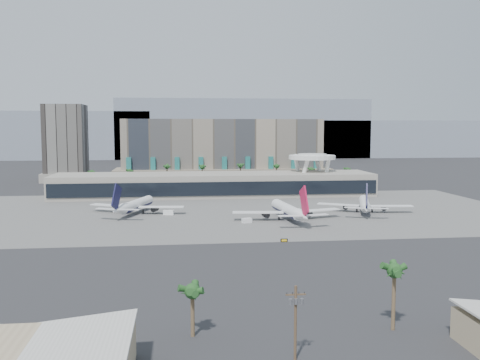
{
  "coord_description": "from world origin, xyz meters",
  "views": [
    {
      "loc": [
        -20.16,
        -175.39,
        36.49
      ],
      "look_at": [
        5.4,
        40.0,
        15.18
      ],
      "focal_mm": 40.0,
      "sensor_mm": 36.0,
      "label": 1
    }
  ],
  "objects": [
    {
      "name": "ground",
      "position": [
        0.0,
        0.0,
        0.0
      ],
      "size": [
        900.0,
        900.0,
        0.0
      ],
      "primitive_type": "plane",
      "color": "#232326",
      "rests_on": "ground"
    },
    {
      "name": "apron_pad",
      "position": [
        0.0,
        55.0,
        0.03
      ],
      "size": [
        260.0,
        130.0,
        0.06
      ],
      "primitive_type": "cube",
      "color": "#5B5B59",
      "rests_on": "ground"
    },
    {
      "name": "mountain_ridge",
      "position": [
        27.88,
        470.0,
        29.89
      ],
      "size": [
        680.0,
        60.0,
        70.0
      ],
      "color": "gray",
      "rests_on": "ground"
    },
    {
      "name": "hotel",
      "position": [
        10.0,
        174.41,
        16.81
      ],
      "size": [
        140.0,
        30.0,
        42.0
      ],
      "color": "gray",
      "rests_on": "ground"
    },
    {
      "name": "office_tower",
      "position": [
        -95.0,
        200.0,
        22.94
      ],
      "size": [
        30.0,
        30.0,
        52.0
      ],
      "color": "black",
      "rests_on": "ground"
    },
    {
      "name": "terminal",
      "position": [
        0.0,
        109.84,
        6.52
      ],
      "size": [
        170.0,
        32.5,
        14.5
      ],
      "color": "#A49F90",
      "rests_on": "ground"
    },
    {
      "name": "saucer_structure",
      "position": [
        55.0,
        116.0,
        18.45
      ],
      "size": [
        26.0,
        26.0,
        21.89
      ],
      "color": "white",
      "rests_on": "ground"
    },
    {
      "name": "palm_row",
      "position": [
        7.0,
        145.0,
        10.5
      ],
      "size": [
        157.8,
        2.8,
        13.1
      ],
      "color": "brown",
      "rests_on": "ground"
    },
    {
      "name": "utility_pole",
      "position": [
        -2.0,
        -96.09,
        7.14
      ],
      "size": [
        3.2,
        0.85,
        12.0
      ],
      "color": "#4C3826",
      "rests_on": "ground"
    },
    {
      "name": "airliner_left",
      "position": [
        -38.04,
        52.98,
        3.8
      ],
      "size": [
        40.72,
        42.13,
        15.06
      ],
      "rotation": [
        0.0,
        0.0,
        -0.32
      ],
      "color": "white",
      "rests_on": "ground"
    },
    {
      "name": "airliner_centre",
      "position": [
        23.48,
        30.17,
        4.01
      ],
      "size": [
        44.56,
        46.03,
        15.89
      ],
      "rotation": [
        0.0,
        0.0,
        0.09
      ],
      "color": "white",
      "rests_on": "ground"
    },
    {
      "name": "airliner_right",
      "position": [
        60.13,
        44.71,
        3.66
      ],
      "size": [
        39.36,
        40.74,
        14.53
      ],
      "rotation": [
        0.0,
        0.0,
        -0.31
      ],
      "color": "white",
      "rests_on": "ground"
    },
    {
      "name": "service_vehicle_a",
      "position": [
        -23.82,
        48.1,
        1.05
      ],
      "size": [
        4.58,
        2.77,
        2.1
      ],
      "primitive_type": "cube",
      "rotation": [
        0.0,
        0.0,
        -0.16
      ],
      "color": "white",
      "rests_on": "ground"
    },
    {
      "name": "service_vehicle_b",
      "position": [
        6.31,
        25.57,
        0.92
      ],
      "size": [
        4.05,
        3.06,
        1.85
      ],
      "primitive_type": "cube",
      "rotation": [
        0.0,
        0.0,
        0.31
      ],
      "color": "white",
      "rests_on": "ground"
    },
    {
      "name": "taxiway_sign",
      "position": [
        13.72,
        -9.88,
        0.52
      ],
      "size": [
        2.31,
        0.43,
        1.05
      ],
      "rotation": [
        0.0,
        0.0,
        -0.03
      ],
      "color": "black",
      "rests_on": "ground"
    },
    {
      "name": "near_palm_a",
      "position": [
        -17.72,
        -84.47,
        6.76
      ],
      "size": [
        6.0,
        6.0,
        9.55
      ],
      "color": "brown",
      "rests_on": "ground"
    },
    {
      "name": "near_palm_b",
      "position": [
        18.38,
        -85.68,
        9.54
      ],
      "size": [
        6.0,
        6.0,
        12.38
      ],
      "color": "brown",
      "rests_on": "ground"
    }
  ]
}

